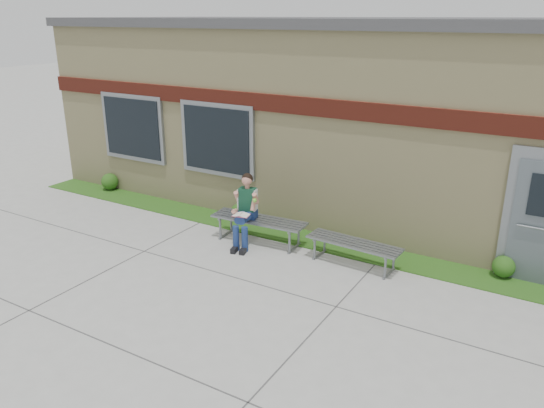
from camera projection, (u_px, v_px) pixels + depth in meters
The scene contains 9 objects.
ground at pixel (264, 304), 8.28m from camera, with size 80.00×80.00×0.00m, color #9E9E99.
grass_strip at pixel (333, 245), 10.38m from camera, with size 16.00×0.80×0.02m, color #2A5316.
school_building at pixel (397, 113), 12.42m from camera, with size 16.20×6.22×4.20m.
bench_left at pixel (259, 224), 10.41m from camera, with size 1.94×0.66×0.50m.
bench_right at pixel (354, 247), 9.47m from camera, with size 1.75×0.58×0.45m.
girl at pixel (245, 208), 10.21m from camera, with size 0.54×0.86×1.41m.
shrub_west at pixel (110, 182), 13.57m from camera, with size 0.42×0.42×0.42m, color #2A5316.
shrub_mid at pixel (238, 211), 11.68m from camera, with size 0.32×0.32×0.32m, color #2A5316.
shrub_east at pixel (504, 267), 9.05m from camera, with size 0.38×0.38×0.38m, color #2A5316.
Camera 1 is at (3.81, -6.19, 4.27)m, focal length 35.00 mm.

